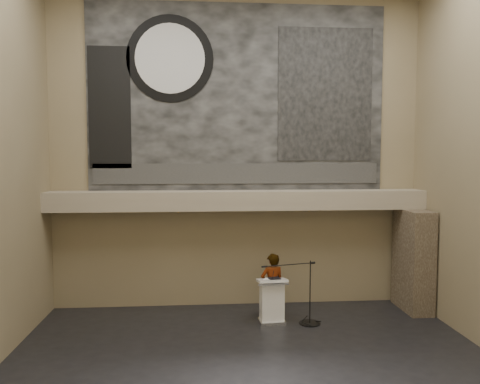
{
  "coord_description": "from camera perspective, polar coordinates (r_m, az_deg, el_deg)",
  "views": [
    {
      "loc": [
        -0.96,
        -8.77,
        4.1
      ],
      "look_at": [
        0.0,
        3.2,
        3.2
      ],
      "focal_mm": 35.0,
      "sensor_mm": 36.0,
      "label": 1
    }
  ],
  "objects": [
    {
      "name": "soffit",
      "position": [
        12.46,
        -0.15,
        -1.01
      ],
      "size": [
        10.0,
        0.8,
        0.5
      ],
      "primitive_type": "cube",
      "color": "gray",
      "rests_on": "wall_back"
    },
    {
      "name": "banner_text_strip",
      "position": [
        12.74,
        -0.26,
        2.26
      ],
      "size": [
        7.76,
        0.02,
        0.55
      ],
      "primitive_type": "cube",
      "color": "#2D2D2D",
      "rests_on": "banner"
    },
    {
      "name": "banner_building_print",
      "position": [
        13.25,
        10.36,
        11.59
      ],
      "size": [
        2.6,
        0.02,
        3.6
      ],
      "primitive_type": "cube",
      "color": "black",
      "rests_on": "banner"
    },
    {
      "name": "floor",
      "position": [
        9.73,
        1.61,
        -20.64
      ],
      "size": [
        10.0,
        10.0,
        0.0
      ],
      "primitive_type": "plane",
      "color": "black",
      "rests_on": "ground"
    },
    {
      "name": "banner",
      "position": [
        12.87,
        -0.28,
        11.43
      ],
      "size": [
        8.0,
        0.05,
        5.0
      ],
      "primitive_type": "cube",
      "color": "black",
      "rests_on": "wall_back"
    },
    {
      "name": "sprinkler_left",
      "position": [
        12.42,
        -7.52,
        -2.36
      ],
      "size": [
        0.04,
        0.04,
        0.06
      ],
      "primitive_type": "cylinder",
      "color": "#B2893D",
      "rests_on": "soffit"
    },
    {
      "name": "sprinkler_right",
      "position": [
        12.73,
        8.44,
        -2.21
      ],
      "size": [
        0.04,
        0.04,
        0.06
      ],
      "primitive_type": "cylinder",
      "color": "#B2893D",
      "rests_on": "soffit"
    },
    {
      "name": "speaker_person",
      "position": [
        12.1,
        3.95,
        -11.37
      ],
      "size": [
        0.68,
        0.52,
        1.67
      ],
      "primitive_type": "imported",
      "rotation": [
        0.0,
        0.0,
        3.34
      ],
      "color": "silver",
      "rests_on": "floor"
    },
    {
      "name": "mic_stand",
      "position": [
        11.99,
        8.3,
        -14.52
      ],
      "size": [
        1.5,
        0.57,
        1.58
      ],
      "rotation": [
        0.0,
        0.0,
        0.24
      ],
      "color": "black",
      "rests_on": "floor"
    },
    {
      "name": "binder",
      "position": [
        11.71,
        4.23,
        -10.48
      ],
      "size": [
        0.31,
        0.27,
        0.04
      ],
      "primitive_type": "cube",
      "rotation": [
        0.0,
        0.0,
        0.22
      ],
      "color": "black",
      "rests_on": "lectern"
    },
    {
      "name": "banner_brick_print",
      "position": [
        13.0,
        -15.62,
        9.87
      ],
      "size": [
        1.1,
        0.02,
        3.2
      ],
      "primitive_type": "cube",
      "color": "black",
      "rests_on": "banner"
    },
    {
      "name": "banner_clock_rim",
      "position": [
        12.99,
        -8.52,
        15.79
      ],
      "size": [
        2.3,
        0.02,
        2.3
      ],
      "primitive_type": "cylinder",
      "rotation": [
        1.57,
        0.0,
        0.0
      ],
      "color": "black",
      "rests_on": "banner"
    },
    {
      "name": "stone_pier",
      "position": [
        13.46,
        20.36,
        -7.77
      ],
      "size": [
        0.6,
        1.4,
        2.7
      ],
      "primitive_type": "cube",
      "color": "#423628",
      "rests_on": "floor"
    },
    {
      "name": "wall_front",
      "position": [
        4.87,
        6.85,
        6.01
      ],
      "size": [
        10.0,
        0.02,
        8.5
      ],
      "primitive_type": "cube",
      "color": "#7F7050",
      "rests_on": "floor"
    },
    {
      "name": "lectern",
      "position": [
        11.88,
        3.9,
        -13.1
      ],
      "size": [
        0.75,
        0.56,
        1.13
      ],
      "rotation": [
        0.0,
        0.0,
        0.07
      ],
      "color": "silver",
      "rests_on": "floor"
    },
    {
      "name": "papers",
      "position": [
        11.67,
        3.44,
        -10.61
      ],
      "size": [
        0.33,
        0.38,
        0.0
      ],
      "primitive_type": "cube",
      "rotation": [
        0.0,
        0.0,
        -0.41
      ],
      "color": "white",
      "rests_on": "lectern"
    },
    {
      "name": "banner_clock_face",
      "position": [
        12.97,
        -8.53,
        15.81
      ],
      "size": [
        1.84,
        0.02,
        1.84
      ],
      "primitive_type": "cylinder",
      "rotation": [
        1.57,
        0.0,
        0.0
      ],
      "color": "silver",
      "rests_on": "banner"
    },
    {
      "name": "wall_back",
      "position": [
        12.81,
        -0.29,
        4.96
      ],
      "size": [
        10.0,
        0.02,
        8.5
      ],
      "primitive_type": "cube",
      "color": "#7F7050",
      "rests_on": "floor"
    }
  ]
}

